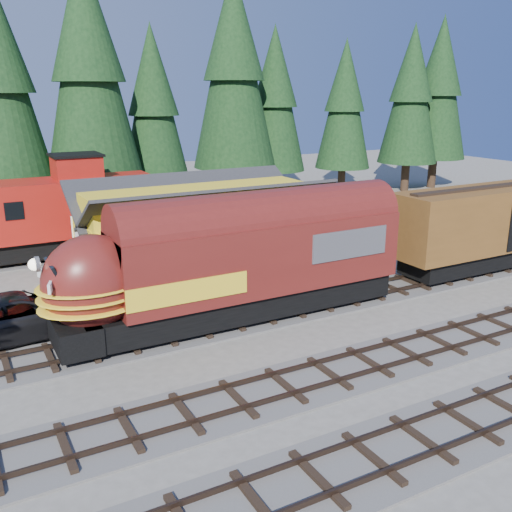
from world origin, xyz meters
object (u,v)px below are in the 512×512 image
boxcar (499,223)px  pickup_truck_a (21,315)px  locomotive (226,268)px  depot (201,223)px  caboose (63,212)px

boxcar → pickup_truck_a: boxcar is taller
locomotive → boxcar: bearing=0.0°
boxcar → depot: bearing=156.8°
locomotive → pickup_truck_a: (-7.90, 2.87, -1.60)m
depot → pickup_truck_a: depot is taller
depot → locomotive: 6.73m
locomotive → boxcar: boxcar is taller
caboose → pickup_truck_a: 11.94m
caboose → pickup_truck_a: bearing=-109.3°
depot → boxcar: 16.52m
pickup_truck_a → caboose: bearing=-27.2°
boxcar → pickup_truck_a: bearing=173.4°
locomotive → caboose: bearing=105.9°
pickup_truck_a → boxcar: bearing=-104.5°
locomotive → pickup_truck_a: size_ratio=2.39×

